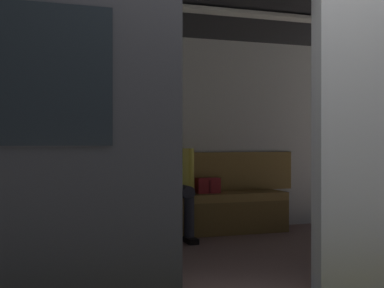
# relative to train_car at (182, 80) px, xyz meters

# --- Properties ---
(train_car) EXTENTS (6.40, 2.87, 2.35)m
(train_car) POSITION_rel_train_car_xyz_m (0.00, 0.00, 0.00)
(train_car) COLOR silver
(train_car) RESTS_ON ground_plane
(bench_seat) EXTENTS (3.01, 0.44, 0.46)m
(bench_seat) POSITION_rel_train_car_xyz_m (-0.06, -1.10, -1.21)
(bench_seat) COLOR olive
(bench_seat) RESTS_ON ground_plane
(person_seated) EXTENTS (0.55, 0.68, 1.18)m
(person_seated) POSITION_rel_train_car_xyz_m (-0.21, -1.05, -0.88)
(person_seated) COLOR #D8CC4C
(person_seated) RESTS_ON ground_plane
(handbag) EXTENTS (0.26, 0.15, 0.17)m
(handbag) POSITION_rel_train_car_xyz_m (-0.65, -1.13, -1.02)
(handbag) COLOR maroon
(handbag) RESTS_ON bench_seat
(book) EXTENTS (0.20, 0.25, 0.03)m
(book) POSITION_rel_train_car_xyz_m (0.14, -1.12, -1.09)
(book) COLOR gold
(book) RESTS_ON bench_seat
(grab_pole_door) EXTENTS (0.04, 0.04, 2.21)m
(grab_pole_door) POSITION_rel_train_car_xyz_m (0.35, 0.73, -0.45)
(grab_pole_door) COLOR silver
(grab_pole_door) RESTS_ON ground_plane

